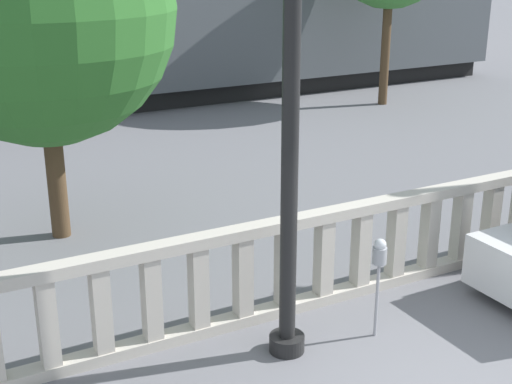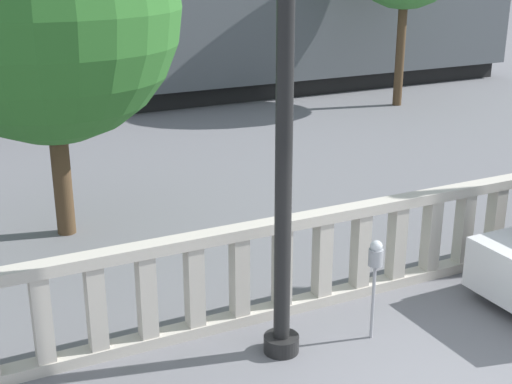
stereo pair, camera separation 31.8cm
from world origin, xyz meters
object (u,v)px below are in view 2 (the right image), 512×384
at_px(parking_meter, 375,261).
at_px(tree_left, 46,9).
at_px(train_near, 167,38).
at_px(train_far, 73,3).
at_px(lamppost, 285,53).

bearing_deg(parking_meter, tree_left, 117.53).
xyz_separation_m(parking_meter, train_near, (2.45, 14.03, 0.85)).
xyz_separation_m(train_near, tree_left, (-5.03, -9.07, 1.72)).
distance_m(parking_meter, train_far, 29.69).
height_order(lamppost, parking_meter, lamppost).
relative_size(train_far, tree_left, 3.89).
xyz_separation_m(lamppost, train_near, (3.57, 13.82, -1.60)).
height_order(lamppost, tree_left, lamppost).
distance_m(lamppost, tree_left, 4.97).
relative_size(train_near, tree_left, 4.31).
height_order(train_far, tree_left, tree_left).
xyz_separation_m(train_near, train_far, (0.73, 15.49, -0.11)).
distance_m(train_near, tree_left, 10.51).
distance_m(lamppost, train_near, 14.36).
distance_m(train_near, train_far, 15.50).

